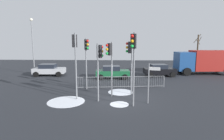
# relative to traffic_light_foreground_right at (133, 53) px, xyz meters

# --- Properties ---
(ground_plane) EXTENTS (60.00, 60.00, 0.00)m
(ground_plane) POSITION_rel_traffic_light_foreground_right_xyz_m (-0.71, 1.56, -3.48)
(ground_plane) COLOR #26282D
(traffic_light_foreground_right) EXTENTS (0.39, 0.54, 4.75)m
(traffic_light_foreground_right) POSITION_rel_traffic_light_foreground_right_xyz_m (0.00, 0.00, 0.00)
(traffic_light_foreground_right) COLOR slate
(traffic_light_foreground_right) RESTS_ON ground
(traffic_light_mid_right) EXTENTS (0.41, 0.52, 4.78)m
(traffic_light_mid_right) POSITION_rel_traffic_light_foreground_right_xyz_m (-4.03, 1.52, 0.02)
(traffic_light_mid_right) COLOR slate
(traffic_light_mid_right) RESTS_ON ground
(traffic_light_rear_right) EXTENTS (0.50, 0.43, 4.17)m
(traffic_light_rear_right) POSITION_rel_traffic_light_foreground_right_xyz_m (-1.57, 2.22, -0.42)
(traffic_light_rear_right) COLOR slate
(traffic_light_rear_right) RESTS_ON ground
(traffic_light_mid_left) EXTENTS (0.45, 0.48, 4.06)m
(traffic_light_mid_left) POSITION_rel_traffic_light_foreground_right_xyz_m (-2.26, 1.18, -0.50)
(traffic_light_mid_left) COLOR slate
(traffic_light_mid_left) RESTS_ON ground
(traffic_light_rear_left) EXTENTS (0.42, 0.51, 4.50)m
(traffic_light_rear_left) POSITION_rel_traffic_light_foreground_right_xyz_m (-3.70, 4.26, -0.18)
(traffic_light_rear_left) COLOR slate
(traffic_light_rear_left) RESTS_ON ground
(traffic_light_foreground_left) EXTENTS (0.54, 0.38, 4.29)m
(traffic_light_foreground_left) POSITION_rel_traffic_light_foreground_right_xyz_m (-0.03, 2.98, -0.33)
(traffic_light_foreground_left) COLOR slate
(traffic_light_foreground_left) RESTS_ON ground
(direction_sign_post) EXTENTS (0.77, 0.23, 2.76)m
(direction_sign_post) POSITION_rel_traffic_light_foreground_right_xyz_m (1.16, 0.71, -1.92)
(direction_sign_post) COLOR slate
(direction_sign_post) RESTS_ON ground
(pedestrian_guard_railing) EXTENTS (8.13, 1.05, 1.07)m
(pedestrian_guard_railing) POSITION_rel_traffic_light_foreground_right_xyz_m (-0.74, 4.92, -2.92)
(pedestrian_guard_railing) COLOR slate
(pedestrian_guard_railing) RESTS_ON ground
(car_black_near) EXTENTS (3.95, 2.25, 1.47)m
(car_black_near) POSITION_rel_traffic_light_foreground_right_xyz_m (4.05, 11.11, -2.71)
(car_black_near) COLOR black
(car_black_near) RESTS_ON ground
(car_green_far) EXTENTS (3.90, 2.13, 1.47)m
(car_green_far) POSITION_rel_traffic_light_foreground_right_xyz_m (-1.69, 9.34, -2.71)
(car_green_far) COLOR #195933
(car_green_far) RESTS_ON ground
(car_silver_trailing) EXTENTS (3.92, 2.17, 1.47)m
(car_silver_trailing) POSITION_rel_traffic_light_foreground_right_xyz_m (-9.68, 10.83, -2.71)
(car_silver_trailing) COLOR #B2B5BA
(car_silver_trailing) RESTS_ON ground
(delivery_truck) EXTENTS (7.19, 3.10, 3.10)m
(delivery_truck) POSITION_rel_traffic_light_foreground_right_xyz_m (10.16, 12.93, -1.74)
(delivery_truck) COLOR maroon
(delivery_truck) RESTS_ON ground
(street_lamp) EXTENTS (0.36, 0.36, 7.15)m
(street_lamp) POSITION_rel_traffic_light_foreground_right_xyz_m (-12.03, 11.84, 0.87)
(street_lamp) COLOR slate
(street_lamp) RESTS_ON ground
(bare_tree_left) EXTENTS (1.20, 1.18, 5.59)m
(bare_tree_left) POSITION_rel_traffic_light_foreground_right_xyz_m (12.88, 21.64, -0.57)
(bare_tree_left) COLOR #473828
(bare_tree_left) RESTS_ON ground
(snow_patch_kerb) EXTENTS (2.61, 2.61, 0.01)m
(snow_patch_kerb) POSITION_rel_traffic_light_foreground_right_xyz_m (-4.60, 0.83, -3.47)
(snow_patch_kerb) COLOR white
(snow_patch_kerb) RESTS_ON ground
(snow_patch_island) EXTENTS (1.27, 1.27, 0.01)m
(snow_patch_island) POSITION_rel_traffic_light_foreground_right_xyz_m (-0.85, 0.41, -3.47)
(snow_patch_island) COLOR white
(snow_patch_island) RESTS_ON ground
(snow_patch_verge) EXTENTS (2.07, 2.07, 0.01)m
(snow_patch_verge) POSITION_rel_traffic_light_foreground_right_xyz_m (-0.77, 3.48, -3.47)
(snow_patch_verge) COLOR silver
(snow_patch_verge) RESTS_ON ground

